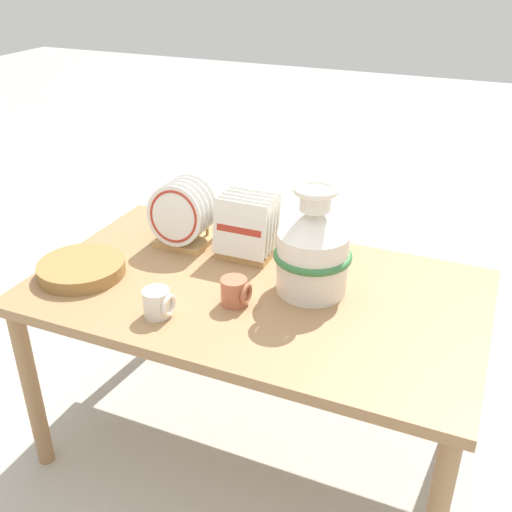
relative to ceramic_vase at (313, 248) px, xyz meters
name	(u,v)px	position (x,y,z in m)	size (l,w,h in m)	color
ground_plane	(256,443)	(-0.16, -0.05, -0.81)	(14.00, 14.00, 0.00)	#B2ADA3
display_table	(256,306)	(-0.16, -0.05, -0.22)	(1.41, 0.83, 0.67)	#9E754C
ceramic_vase	(313,248)	(0.00, 0.00, 0.00)	(0.24, 0.24, 0.34)	white
dish_rack_round_plates	(182,218)	(-0.52, 0.12, -0.04)	(0.21, 0.17, 0.24)	tan
dish_rack_square_plates	(247,232)	(-0.28, 0.14, -0.06)	(0.19, 0.16, 0.21)	tan
wicker_charger_stack	(82,268)	(-0.72, -0.20, -0.12)	(0.28, 0.28, 0.04)	olive
mug_cream_glaze	(158,303)	(-0.36, -0.31, -0.10)	(0.09, 0.08, 0.08)	silver
mug_terracotta_glaze	(235,292)	(-0.18, -0.17, -0.10)	(0.09, 0.08, 0.08)	#B76647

